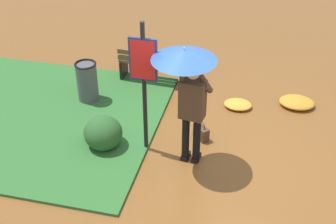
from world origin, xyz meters
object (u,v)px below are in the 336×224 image
at_px(person_with_umbrella, 188,78).
at_px(info_sign_post, 144,74).
at_px(park_bench, 152,65).
at_px(trash_bin, 87,82).
at_px(handbag, 201,132).

xyz_separation_m(person_with_umbrella, info_sign_post, (0.71, -0.13, -0.11)).
xyz_separation_m(info_sign_post, park_bench, (0.47, -2.20, -1.04)).
xyz_separation_m(info_sign_post, trash_bin, (1.51, -1.21, -1.03)).
height_order(person_with_umbrella, trash_bin, person_with_umbrella).
distance_m(info_sign_post, trash_bin, 2.19).
distance_m(handbag, park_bench, 2.17).
bearing_deg(info_sign_post, person_with_umbrella, 169.53).
distance_m(handbag, trash_bin, 2.48).
distance_m(park_bench, trash_bin, 1.43).
bearing_deg(info_sign_post, handbag, -149.33).
xyz_separation_m(person_with_umbrella, park_bench, (1.18, -2.33, -1.15)).
bearing_deg(park_bench, info_sign_post, 102.12).
relative_size(info_sign_post, trash_bin, 2.76).
height_order(handbag, trash_bin, trash_bin).
bearing_deg(handbag, trash_bin, -16.50).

